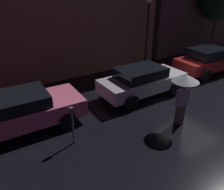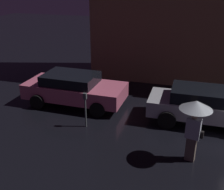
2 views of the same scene
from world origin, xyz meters
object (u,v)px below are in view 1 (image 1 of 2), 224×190
object	(u,v)px
parked_car_red	(208,60)
street_lamp_near	(148,22)
pedestrian_with_umbrella	(184,86)
parked_car_silver	(142,81)
parked_car_pink	(20,111)
parking_meter	(72,122)

from	to	relation	value
parked_car_red	street_lamp_near	distance (m)	4.12
pedestrian_with_umbrella	parked_car_silver	bearing A→B (deg)	-84.60
parked_car_pink	parked_car_silver	size ratio (longest dim) A/B	1.06
parked_car_pink	parked_car_red	size ratio (longest dim) A/B	1.08
parking_meter	street_lamp_near	distance (m)	7.80
parked_car_pink	pedestrian_with_umbrella	size ratio (longest dim) A/B	2.20
parked_car_pink	parked_car_red	xyz separation A→B (m)	(10.40, -0.02, 0.06)
parked_car_silver	parked_car_red	distance (m)	5.05
pedestrian_with_umbrella	parking_meter	xyz separation A→B (m)	(-3.79, 1.05, -0.70)
parking_meter	parked_car_red	bearing A→B (deg)	10.95
pedestrian_with_umbrella	parked_car_pink	bearing A→B (deg)	-16.82
parked_car_pink	street_lamp_near	distance (m)	8.20
parked_car_silver	street_lamp_near	distance (m)	3.94
parked_car_silver	parking_meter	world-z (taller)	parked_car_silver
parked_car_red	parking_meter	distance (m)	9.35
parked_car_pink	parked_car_silver	xyz separation A→B (m)	(5.35, -0.24, 0.01)
parked_car_red	parking_meter	bearing A→B (deg)	-166.76
parked_car_red	parking_meter	xyz separation A→B (m)	(-9.18, -1.78, 0.04)
parked_car_pink	pedestrian_with_umbrella	bearing A→B (deg)	-28.06
parked_car_pink	street_lamp_near	xyz separation A→B (m)	(7.60, 2.22, 2.11)
parked_car_silver	parking_meter	distance (m)	4.41
parked_car_pink	street_lamp_near	size ratio (longest dim) A/B	1.04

